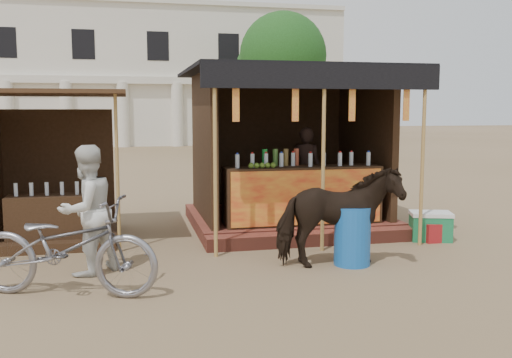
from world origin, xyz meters
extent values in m
plane|color=#846B4C|center=(0.00, 0.00, 0.00)|extent=(120.00, 120.00, 0.00)
cube|color=brown|center=(1.00, 3.50, 0.11)|extent=(3.40, 2.80, 0.22)
cube|color=brown|center=(1.00, 1.95, 0.10)|extent=(3.40, 0.35, 0.20)
cube|color=#372114|center=(1.00, 2.55, 0.69)|extent=(2.60, 0.55, 0.95)
cube|color=red|center=(1.00, 2.27, 0.69)|extent=(2.50, 0.02, 0.88)
cube|color=#372114|center=(1.00, 4.75, 1.47)|extent=(3.00, 0.12, 2.50)
cube|color=#372114|center=(-0.50, 3.50, 1.47)|extent=(0.12, 2.50, 2.50)
cube|color=#372114|center=(2.50, 3.50, 1.47)|extent=(0.12, 2.50, 2.50)
cube|color=black|center=(1.00, 3.30, 2.75)|extent=(3.60, 3.60, 0.06)
cube|color=black|center=(1.00, 1.52, 2.57)|extent=(3.60, 0.06, 0.36)
cylinder|color=tan|center=(-0.60, 1.55, 1.38)|extent=(0.06, 0.06, 2.75)
cylinder|color=tan|center=(1.00, 1.55, 1.38)|extent=(0.06, 0.06, 2.75)
cylinder|color=tan|center=(2.60, 1.55, 1.38)|extent=(0.06, 0.06, 2.75)
cube|color=red|center=(-0.30, 1.55, 2.20)|extent=(0.10, 0.02, 0.55)
cube|color=red|center=(0.57, 1.55, 2.20)|extent=(0.10, 0.02, 0.55)
cube|color=red|center=(1.43, 1.55, 2.20)|extent=(0.10, 0.02, 0.55)
cube|color=red|center=(2.30, 1.55, 2.20)|extent=(0.10, 0.02, 0.55)
imported|color=black|center=(1.39, 3.60, 1.00)|extent=(0.67, 0.57, 1.55)
cube|color=#372114|center=(-3.00, 3.20, 0.07)|extent=(2.00, 2.00, 0.15)
cube|color=#372114|center=(-3.00, 4.15, 1.05)|extent=(1.90, 0.10, 2.10)
cube|color=#472D19|center=(-3.00, 3.10, 2.35)|extent=(2.40, 2.40, 0.06)
cylinder|color=tan|center=(-1.95, 2.15, 1.18)|extent=(0.05, 0.05, 2.35)
cube|color=#372114|center=(-3.00, 2.70, 0.40)|extent=(1.20, 0.50, 0.80)
imported|color=black|center=(0.90, 0.64, 0.68)|extent=(1.65, 0.81, 1.36)
imported|color=gray|center=(-2.51, 0.23, 0.56)|extent=(2.27, 1.40, 1.12)
imported|color=silver|center=(-2.32, 1.07, 0.83)|extent=(1.02, 1.01, 1.66)
cylinder|color=#175AAE|center=(1.14, 0.72, 0.40)|extent=(0.64, 0.64, 0.80)
cube|color=maroon|center=(2.98, 1.79, 0.15)|extent=(0.44, 0.43, 0.30)
cube|color=#1A7845|center=(2.93, 1.82, 0.20)|extent=(0.72, 0.59, 0.40)
cube|color=white|center=(2.93, 1.82, 0.43)|extent=(0.74, 0.61, 0.06)
cube|color=silver|center=(-2.00, 30.00, 4.00)|extent=(26.00, 7.00, 8.00)
cube|color=silver|center=(-2.00, 26.40, 3.70)|extent=(26.00, 0.50, 0.40)
cylinder|color=silver|center=(-8.00, 26.40, 1.80)|extent=(0.70, 0.70, 3.60)
cylinder|color=silver|center=(-5.00, 26.40, 1.80)|extent=(0.70, 0.70, 3.60)
cylinder|color=silver|center=(-2.00, 26.40, 1.80)|extent=(0.70, 0.70, 3.60)
cylinder|color=silver|center=(1.00, 26.40, 1.80)|extent=(0.70, 0.70, 3.60)
cylinder|color=silver|center=(4.00, 26.40, 1.80)|extent=(0.70, 0.70, 3.60)
cylinder|color=silver|center=(7.00, 26.40, 1.80)|extent=(0.70, 0.70, 3.60)
cylinder|color=silver|center=(10.00, 26.40, 1.80)|extent=(0.70, 0.70, 3.60)
cylinder|color=#382314|center=(6.00, 22.00, 2.00)|extent=(0.50, 0.50, 4.00)
sphere|color=#20591E|center=(6.00, 22.00, 4.80)|extent=(4.40, 4.40, 4.40)
sphere|color=#20591E|center=(5.20, 22.60, 4.20)|extent=(2.99, 2.99, 2.99)
camera|label=1|loc=(-1.79, -6.35, 2.10)|focal=40.00mm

